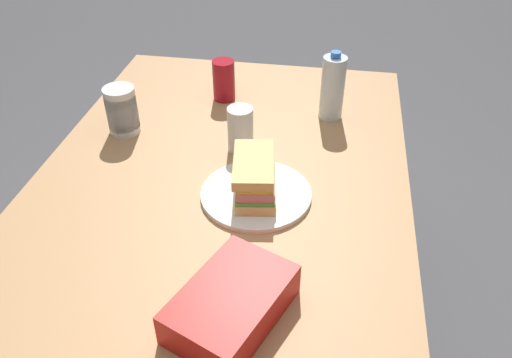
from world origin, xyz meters
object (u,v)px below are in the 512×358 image
chip_bag (232,304)px  water_bottle_tall (333,88)px  dining_table (215,226)px  soda_can_silver (240,130)px  plastic_cup_stack (122,110)px  soda_can_red (224,80)px  sandwich (255,177)px  paper_plate (256,194)px

chip_bag → water_bottle_tall: (0.74, -0.14, 0.06)m
dining_table → soda_can_silver: bearing=-7.4°
water_bottle_tall → dining_table: bearing=149.1°
dining_table → plastic_cup_stack: (0.24, 0.30, 0.16)m
dining_table → soda_can_red: bearing=9.1°
soda_can_red → soda_can_silver: size_ratio=1.00×
sandwich → water_bottle_tall: size_ratio=0.98×
soda_can_red → chip_bag: (-0.79, -0.19, -0.03)m
paper_plate → soda_can_silver: 0.20m
plastic_cup_stack → soda_can_red: bearing=-45.2°
dining_table → water_bottle_tall: (0.41, -0.25, 0.18)m
chip_bag → water_bottle_tall: bearing=-167.7°
dining_table → paper_plate: paper_plate is taller
dining_table → soda_can_silver: size_ratio=12.01×
dining_table → soda_can_silver: 0.26m
sandwich → soda_can_red: (0.44, 0.17, 0.01)m
sandwich → plastic_cup_stack: (0.22, 0.40, 0.01)m
dining_table → soda_can_red: soda_can_red is taller
dining_table → sandwich: bearing=-76.5°
soda_can_silver → chip_bag: bearing=-170.8°
water_bottle_tall → plastic_cup_stack: water_bottle_tall is taller
water_bottle_tall → sandwich: bearing=158.7°
dining_table → chip_bag: size_ratio=6.37×
sandwich → soda_can_red: size_ratio=1.58×
paper_plate → chip_bag: chip_bag is taller
dining_table → sandwich: 0.18m
sandwich → soda_can_red: soda_can_red is taller
soda_can_silver → sandwich: bearing=-159.1°
dining_table → sandwich: (0.02, -0.09, 0.15)m
paper_plate → plastic_cup_stack: bearing=61.3°
paper_plate → soda_can_red: 0.48m
sandwich → soda_can_red: bearing=20.9°
plastic_cup_stack → dining_table: bearing=-128.2°
soda_can_red → soda_can_silver: bearing=-159.1°
dining_table → chip_bag: 0.36m
dining_table → paper_plate: (0.02, -0.10, 0.10)m
plastic_cup_stack → chip_bag: bearing=-143.6°
chip_bag → soda_can_red: bearing=-144.0°
water_bottle_tall → soda_can_silver: bearing=133.6°
soda_can_red → chip_bag: bearing=-166.8°
sandwich → soda_can_silver: (0.18, 0.07, 0.01)m
water_bottle_tall → plastic_cup_stack: (-0.17, 0.55, -0.03)m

